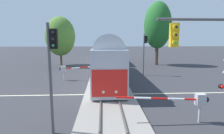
% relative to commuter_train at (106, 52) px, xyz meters
% --- Properties ---
extents(ground_plane, '(220.00, 220.00, 0.00)m').
position_rel_commuter_train_xyz_m(ground_plane, '(-0.00, -16.07, -2.80)').
color(ground_plane, '#333338').
extents(road_centre_stripe, '(44.00, 0.20, 0.01)m').
position_rel_commuter_train_xyz_m(road_centre_stripe, '(-0.00, -16.07, -2.79)').
color(road_centre_stripe, beige).
rests_on(road_centre_stripe, ground).
extents(railway_track, '(4.40, 80.00, 0.32)m').
position_rel_commuter_train_xyz_m(railway_track, '(-0.00, -16.07, -2.70)').
color(railway_track, gray).
rests_on(railway_track, ground).
extents(commuter_train, '(3.04, 40.52, 5.16)m').
position_rel_commuter_train_xyz_m(commuter_train, '(0.00, 0.00, 0.00)').
color(commuter_train, '#B2B7C1').
rests_on(commuter_train, railway_track).
extents(crossing_gate_near, '(5.67, 0.40, 1.80)m').
position_rel_commuter_train_xyz_m(crossing_gate_near, '(4.77, -22.12, -1.38)').
color(crossing_gate_near, '#B7B7BC').
rests_on(crossing_gate_near, ground).
extents(crossing_gate_far, '(5.60, 0.40, 1.86)m').
position_rel_commuter_train_xyz_m(crossing_gate_far, '(-4.79, -10.02, -1.37)').
color(crossing_gate_far, '#B7B7BC').
rests_on(crossing_gate_far, ground).
extents(traffic_signal_far_side, '(0.53, 0.38, 5.80)m').
position_rel_commuter_train_xyz_m(traffic_signal_far_side, '(5.29, -7.29, 1.08)').
color(traffic_signal_far_side, '#4C4C51').
rests_on(traffic_signal_far_side, ground).
extents(traffic_signal_median, '(0.53, 0.38, 5.89)m').
position_rel_commuter_train_xyz_m(traffic_signal_median, '(-3.11, -23.09, 1.14)').
color(traffic_signal_median, '#4C4C51').
rests_on(traffic_signal_median, ground).
extents(oak_behind_train, '(5.56, 5.56, 9.24)m').
position_rel_commuter_train_xyz_m(oak_behind_train, '(-8.52, 2.97, 2.78)').
color(oak_behind_train, '#4C3828').
rests_on(oak_behind_train, ground).
extents(oak_far_right, '(5.22, 5.22, 12.17)m').
position_rel_commuter_train_xyz_m(oak_far_right, '(10.05, 3.04, 4.86)').
color(oak_far_right, '#4C3828').
rests_on(oak_far_right, ground).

